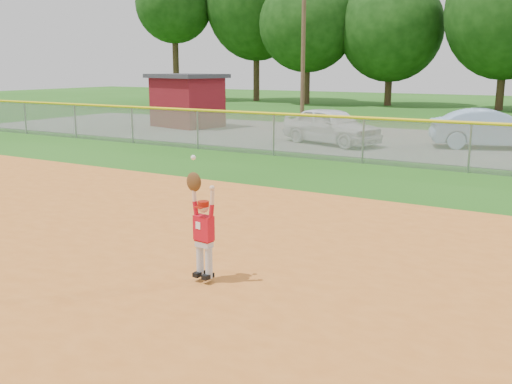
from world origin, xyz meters
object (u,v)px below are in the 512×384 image
utility_shed (187,100)px  car_blue (491,129)px  car_white_a (331,126)px  ballplayer (202,226)px

utility_shed → car_blue: bearing=-2.3°
car_white_a → ballplayer: size_ratio=2.42×
car_white_a → car_blue: (5.82, 1.98, 0.00)m
car_white_a → car_blue: car_blue is taller
car_white_a → car_blue: 6.15m
car_white_a → utility_shed: bearing=93.1°
car_white_a → utility_shed: (-9.21, 2.57, 0.63)m
car_white_a → car_blue: bearing=-52.5°
car_blue → utility_shed: (-15.03, 0.60, 0.63)m
ballplayer → car_blue: bearing=85.2°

